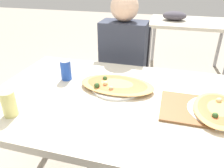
{
  "coord_description": "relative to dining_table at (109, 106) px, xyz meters",
  "views": [
    {
      "loc": [
        0.29,
        -1.0,
        1.37
      ],
      "look_at": [
        0.01,
        0.03,
        0.81
      ],
      "focal_mm": 35.0,
      "sensor_mm": 36.0,
      "label": 1
    }
  ],
  "objects": [
    {
      "name": "pizza_main",
      "position": [
        0.02,
        0.1,
        0.09
      ],
      "size": [
        0.44,
        0.3,
        0.06
      ],
      "color": "white",
      "rests_on": "dining_table"
    },
    {
      "name": "soda_can",
      "position": [
        -0.32,
        0.13,
        0.13
      ],
      "size": [
        0.07,
        0.07,
        0.12
      ],
      "color": "#1E47B2",
      "rests_on": "dining_table"
    },
    {
      "name": "chair_far_seated",
      "position": [
        -0.07,
        0.8,
        -0.16
      ],
      "size": [
        0.4,
        0.4,
        0.94
      ],
      "rotation": [
        0.0,
        0.0,
        3.14
      ],
      "color": "black",
      "rests_on": "ground_plane"
    },
    {
      "name": "person_seated",
      "position": [
        -0.07,
        0.68,
        0.04
      ],
      "size": [
        0.37,
        0.25,
        1.23
      ],
      "rotation": [
        0.0,
        0.0,
        3.14
      ],
      "color": "#2D2D38",
      "rests_on": "ground_plane"
    },
    {
      "name": "dining_table",
      "position": [
        0.0,
        0.0,
        0.0
      ],
      "size": [
        1.33,
        0.93,
        0.75
      ],
      "color": "beige",
      "rests_on": "ground_plane"
    },
    {
      "name": "drink_glass",
      "position": [
        -0.4,
        -0.29,
        0.13
      ],
      "size": [
        0.07,
        0.07,
        0.13
      ],
      "color": "#E0DB7F",
      "rests_on": "dining_table"
    },
    {
      "name": "serving_tray",
      "position": [
        0.51,
        -0.02,
        0.07
      ],
      "size": [
        0.45,
        0.28,
        0.01
      ],
      "color": "brown",
      "rests_on": "dining_table"
    },
    {
      "name": "background_table",
      "position": [
        0.48,
        2.23,
        0.01
      ],
      "size": [
        1.1,
        0.8,
        0.87
      ],
      "color": "beige",
      "rests_on": "ground_plane"
    },
    {
      "name": "pizza_second",
      "position": [
        0.55,
        -0.02,
        0.09
      ],
      "size": [
        0.28,
        0.36,
        0.05
      ],
      "color": "white",
      "rests_on": "dining_table"
    }
  ]
}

